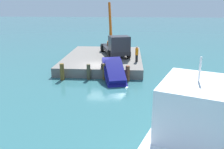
% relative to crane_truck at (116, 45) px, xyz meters
% --- Properties ---
extents(ground, '(200.00, 200.00, 0.00)m').
position_rel_crane_truck_xyz_m(ground, '(4.69, -1.56, -2.32)').
color(ground, '#2D6066').
extents(dock, '(12.55, 9.30, 0.98)m').
position_rel_crane_truck_xyz_m(dock, '(0.01, -1.56, -1.83)').
color(dock, slate).
rests_on(dock, ground).
extents(crane_truck, '(9.14, 4.17, 6.42)m').
position_rel_crane_truck_xyz_m(crane_truck, '(0.00, 0.00, 0.00)').
color(crane_truck, black).
rests_on(crane_truck, dock).
extents(dock_worker, '(0.34, 0.34, 1.75)m').
position_rel_crane_truck_xyz_m(dock_worker, '(2.77, 2.48, -0.45)').
color(dock_worker, black).
rests_on(dock_worker, dock).
extents(salvaged_car, '(4.70, 3.06, 3.18)m').
position_rel_crane_truck_xyz_m(salvaged_car, '(7.27, 0.35, -1.64)').
color(salvaged_car, navy).
rests_on(salvaged_car, ground).
extents(moored_yacht, '(12.77, 8.13, 6.86)m').
position_rel_crane_truck_xyz_m(moored_yacht, '(16.00, 5.68, -1.74)').
color(moored_yacht, white).
rests_on(moored_yacht, ground).
extents(piling_near, '(0.41, 0.41, 1.66)m').
position_rel_crane_truck_xyz_m(piling_near, '(6.89, -4.89, -1.49)').
color(piling_near, brown).
rests_on(piling_near, ground).
extents(piling_mid, '(0.37, 0.37, 1.54)m').
position_rel_crane_truck_xyz_m(piling_mid, '(6.51, -2.33, -1.55)').
color(piling_mid, '#4D4630').
rests_on(piling_mid, ground).
extents(piling_far, '(0.35, 0.35, 1.64)m').
position_rel_crane_truck_xyz_m(piling_far, '(6.54, -0.76, -1.50)').
color(piling_far, brown).
rests_on(piling_far, ground).
extents(piling_end, '(0.40, 0.40, 1.51)m').
position_rel_crane_truck_xyz_m(piling_end, '(6.65, 1.54, -1.56)').
color(piling_end, brown).
rests_on(piling_end, ground).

